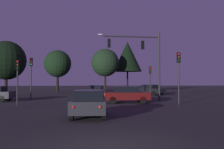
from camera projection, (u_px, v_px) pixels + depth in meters
The scene contains 14 objects.
ground_plane at pixel (93, 97), 31.74m from camera, with size 168.00×168.00×0.00m, color #262326.
traffic_signal_mast_arm at pixel (142, 53), 26.63m from camera, with size 6.68×0.56×7.33m.
traffic_light_corner_left at pixel (18, 73), 21.22m from camera, with size 0.36×0.38×3.85m.
traffic_light_corner_right at pixel (31, 70), 27.37m from camera, with size 0.36×0.38×4.60m.
traffic_light_median at pixel (179, 68), 21.84m from camera, with size 0.33×0.37×4.55m.
traffic_light_far_side at pixel (150, 75), 30.01m from camera, with size 0.34×0.37×3.83m.
car_nearside_lane at pixel (89, 103), 14.14m from camera, with size 2.09×4.08×1.52m.
car_crossing_right at pixel (127, 94), 23.35m from camera, with size 4.27×1.95×1.52m.
car_far_lane at pixel (151, 90), 37.07m from camera, with size 3.76×4.48×1.52m.
car_parked_lot at pixel (96, 91), 30.95m from camera, with size 2.53×4.47×1.52m.
tree_behind_sign at pixel (58, 64), 47.17m from camera, with size 5.11×5.11×7.90m.
tree_left_far at pixel (105, 63), 43.23m from camera, with size 4.79×4.79×7.64m.
tree_center_horizon at pixel (6, 60), 33.06m from camera, with size 5.15×5.15×7.36m.
tree_right_cluster at pixel (127, 57), 47.05m from camera, with size 5.36×5.36×9.48m.
Camera 1 is at (-0.58, -7.39, 2.01)m, focal length 40.21 mm.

